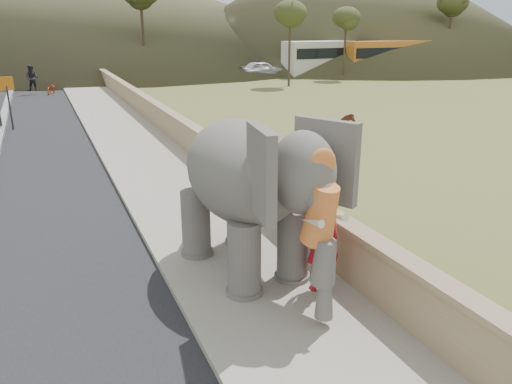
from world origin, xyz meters
TOP-DOWN VIEW (x-y plane):
  - ground at (0.00, 0.00)m, footprint 160.00×160.00m
  - walkway at (0.00, 10.00)m, footprint 3.00×120.00m
  - parapet at (1.65, 10.00)m, footprint 0.30×120.00m
  - signboard at (-4.50, 16.74)m, footprint 0.60×0.08m
  - cow at (7.94, 9.00)m, footprint 1.37×0.71m
  - distant_car at (15.57, 33.66)m, footprint 4.26×1.79m
  - bus_white at (23.04, 32.73)m, footprint 11.06×2.78m
  - bus_orange at (28.37, 31.21)m, footprint 11.05×2.72m
  - hill_far at (5.00, 70.00)m, footprint 80.00×80.00m
  - elephant_and_man at (0.02, -0.20)m, footprint 2.72×4.43m
  - motorcyclist at (-3.01, 29.07)m, footprint 2.19×1.65m
  - trees at (2.78, 29.15)m, footprint 48.81×43.70m

SIDE VIEW (x-z plane):
  - ground at x=0.00m, z-range 0.00..0.00m
  - walkway at x=0.00m, z-range 0.00..0.15m
  - parapet at x=1.65m, z-range 0.00..1.10m
  - cow at x=7.94m, z-range 0.00..1.13m
  - distant_car at x=15.57m, z-range 0.00..1.44m
  - motorcyclist at x=-3.01m, z-range -0.17..1.83m
  - bus_white at x=23.04m, z-range 0.00..3.10m
  - bus_orange at x=28.37m, z-range 0.00..3.10m
  - signboard at x=-4.50m, z-range 0.44..2.84m
  - elephant_and_man at x=0.02m, z-range 0.14..3.15m
  - trees at x=2.78m, z-range -0.41..8.23m
  - hill_far at x=5.00m, z-range 0.00..14.00m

